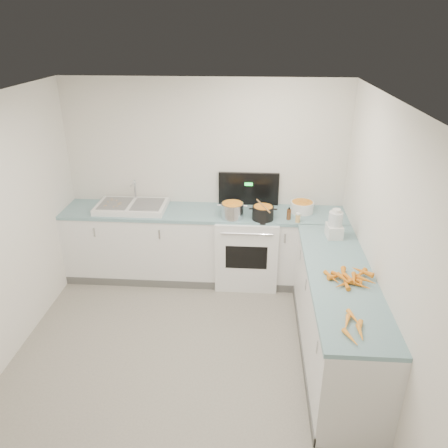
# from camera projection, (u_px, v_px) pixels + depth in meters

# --- Properties ---
(floor) EXTENTS (3.50, 4.00, 0.00)m
(floor) POSITION_uv_depth(u_px,v_px,m) (185.00, 368.00, 4.25)
(floor) COLOR gray
(floor) RESTS_ON ground
(ceiling) EXTENTS (3.50, 4.00, 0.00)m
(ceiling) POSITION_uv_depth(u_px,v_px,m) (173.00, 106.00, 3.21)
(ceiling) COLOR silver
(ceiling) RESTS_ON ground
(wall_back) EXTENTS (3.50, 0.00, 2.50)m
(wall_back) POSITION_uv_depth(u_px,v_px,m) (206.00, 180.00, 5.54)
(wall_back) COLOR silver
(wall_back) RESTS_ON ground
(wall_right) EXTENTS (0.00, 4.00, 2.50)m
(wall_right) POSITION_uv_depth(u_px,v_px,m) (389.00, 262.00, 3.62)
(wall_right) COLOR silver
(wall_right) RESTS_ON ground
(counter_back) EXTENTS (3.50, 0.62, 0.94)m
(counter_back) POSITION_uv_depth(u_px,v_px,m) (204.00, 245.00, 5.59)
(counter_back) COLOR white
(counter_back) RESTS_ON ground
(counter_right) EXTENTS (0.62, 2.20, 0.94)m
(counter_right) POSITION_uv_depth(u_px,v_px,m) (336.00, 316.00, 4.23)
(counter_right) COLOR white
(counter_right) RESTS_ON ground
(stove) EXTENTS (0.76, 0.65, 1.36)m
(stove) POSITION_uv_depth(u_px,v_px,m) (247.00, 247.00, 5.54)
(stove) COLOR white
(stove) RESTS_ON ground
(sink) EXTENTS (0.86, 0.52, 0.31)m
(sink) POSITION_uv_depth(u_px,v_px,m) (132.00, 206.00, 5.44)
(sink) COLOR white
(sink) RESTS_ON counter_back
(steel_pot) EXTENTS (0.36, 0.36, 0.20)m
(steel_pot) POSITION_uv_depth(u_px,v_px,m) (232.00, 211.00, 5.19)
(steel_pot) COLOR silver
(steel_pot) RESTS_ON stove
(black_pot) EXTENTS (0.33, 0.33, 0.18)m
(black_pot) POSITION_uv_depth(u_px,v_px,m) (263.00, 214.00, 5.15)
(black_pot) COLOR black
(black_pot) RESTS_ON stove
(wooden_spoon) EXTENTS (0.16, 0.40, 0.02)m
(wooden_spoon) POSITION_uv_depth(u_px,v_px,m) (263.00, 206.00, 5.11)
(wooden_spoon) COLOR #AD7A47
(wooden_spoon) RESTS_ON black_pot
(mixing_bowl) EXTENTS (0.37, 0.37, 0.13)m
(mixing_bowl) POSITION_uv_depth(u_px,v_px,m) (302.00, 207.00, 5.35)
(mixing_bowl) COLOR white
(mixing_bowl) RESTS_ON counter_back
(extract_bottle) EXTENTS (0.05, 0.05, 0.13)m
(extract_bottle) POSITION_uv_depth(u_px,v_px,m) (289.00, 214.00, 5.15)
(extract_bottle) COLOR #593319
(extract_bottle) RESTS_ON counter_back
(spice_jar) EXTENTS (0.06, 0.06, 0.10)m
(spice_jar) POSITION_uv_depth(u_px,v_px,m) (298.00, 218.00, 5.08)
(spice_jar) COLOR #E5B266
(spice_jar) RESTS_ON counter_back
(food_processor) EXTENTS (0.18, 0.21, 0.33)m
(food_processor) POSITION_uv_depth(u_px,v_px,m) (335.00, 225.00, 4.69)
(food_processor) COLOR white
(food_processor) RESTS_ON counter_right
(carrot_pile) EXTENTS (0.45, 0.36, 0.08)m
(carrot_pile) POSITION_uv_depth(u_px,v_px,m) (350.00, 278.00, 3.92)
(carrot_pile) COLOR orange
(carrot_pile) RESTS_ON counter_right
(peeled_carrots) EXTENTS (0.19, 0.43, 0.04)m
(peeled_carrots) POSITION_uv_depth(u_px,v_px,m) (354.00, 327.00, 3.30)
(peeled_carrots) COLOR orange
(peeled_carrots) RESTS_ON counter_right
(peelings) EXTENTS (0.20, 0.28, 0.01)m
(peelings) POSITION_uv_depth(u_px,v_px,m) (115.00, 203.00, 5.44)
(peelings) COLOR tan
(peelings) RESTS_ON sink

